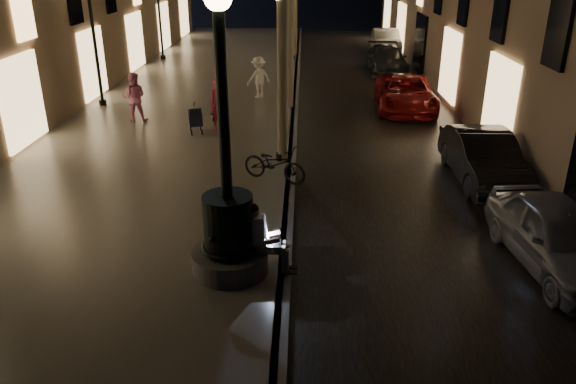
{
  "coord_description": "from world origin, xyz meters",
  "views": [
    {
      "loc": [
        0.32,
        -6.96,
        5.64
      ],
      "look_at": [
        0.04,
        3.0,
        1.36
      ],
      "focal_mm": 35.0,
      "sensor_mm": 36.0,
      "label": 1
    }
  ],
  "objects_px": {
    "car_second": "(483,158)",
    "car_fifth": "(386,41)",
    "lamp_curb_b": "(289,18)",
    "pedestrian_pink": "(134,97)",
    "seated_man_laptop": "(263,236)",
    "lamp_left_c": "(158,1)",
    "car_front": "(559,236)",
    "pedestrian_white": "(259,77)",
    "fountain_lamppost": "(228,221)",
    "stroller": "(195,118)",
    "pedestrian_red": "(219,105)",
    "lamp_curb_c": "(293,1)",
    "car_third": "(405,93)",
    "lamp_curb_a": "(280,51)",
    "lamp_left_b": "(92,23)",
    "bicycle": "(274,164)",
    "car_rear": "(387,60)"
  },
  "relations": [
    {
      "from": "fountain_lamppost",
      "to": "car_front",
      "type": "distance_m",
      "value": 6.26
    },
    {
      "from": "car_fifth",
      "to": "lamp_left_c",
      "type": "bearing_deg",
      "value": -162.54
    },
    {
      "from": "car_third",
      "to": "pedestrian_red",
      "type": "relative_size",
      "value": 2.65
    },
    {
      "from": "stroller",
      "to": "lamp_left_c",
      "type": "bearing_deg",
      "value": 92.86
    },
    {
      "from": "lamp_left_b",
      "to": "pedestrian_white",
      "type": "distance_m",
      "value": 6.48
    },
    {
      "from": "lamp_left_b",
      "to": "car_second",
      "type": "xyz_separation_m",
      "value": [
        12.45,
        -6.98,
        -2.57
      ]
    },
    {
      "from": "stroller",
      "to": "pedestrian_red",
      "type": "distance_m",
      "value": 0.89
    },
    {
      "from": "lamp_curb_c",
      "to": "car_second",
      "type": "bearing_deg",
      "value": -72.52
    },
    {
      "from": "stroller",
      "to": "car_front",
      "type": "height_order",
      "value": "car_front"
    },
    {
      "from": "car_fifth",
      "to": "car_third",
      "type": "bearing_deg",
      "value": -91.88
    },
    {
      "from": "lamp_left_c",
      "to": "pedestrian_white",
      "type": "bearing_deg",
      "value": -55.41
    },
    {
      "from": "lamp_left_b",
      "to": "car_fifth",
      "type": "distance_m",
      "value": 18.56
    },
    {
      "from": "pedestrian_pink",
      "to": "pedestrian_white",
      "type": "height_order",
      "value": "pedestrian_pink"
    },
    {
      "from": "pedestrian_pink",
      "to": "bicycle",
      "type": "distance_m",
      "value": 7.41
    },
    {
      "from": "car_third",
      "to": "bicycle",
      "type": "distance_m",
      "value": 9.16
    },
    {
      "from": "seated_man_laptop",
      "to": "lamp_curb_b",
      "type": "bearing_deg",
      "value": 89.64
    },
    {
      "from": "seated_man_laptop",
      "to": "lamp_curb_b",
      "type": "height_order",
      "value": "lamp_curb_b"
    },
    {
      "from": "car_second",
      "to": "car_fifth",
      "type": "relative_size",
      "value": 0.95
    },
    {
      "from": "car_third",
      "to": "pedestrian_white",
      "type": "bearing_deg",
      "value": 172.6
    },
    {
      "from": "car_front",
      "to": "car_second",
      "type": "xyz_separation_m",
      "value": [
        -0.15,
        4.39,
        0.01
      ]
    },
    {
      "from": "lamp_left_c",
      "to": "car_second",
      "type": "xyz_separation_m",
      "value": [
        12.45,
        -16.98,
        -2.57
      ]
    },
    {
      "from": "car_second",
      "to": "car_third",
      "type": "xyz_separation_m",
      "value": [
        -0.83,
        7.32,
        -0.03
      ]
    },
    {
      "from": "lamp_curb_c",
      "to": "pedestrian_white",
      "type": "relative_size",
      "value": 2.99
    },
    {
      "from": "lamp_curb_a",
      "to": "pedestrian_white",
      "type": "height_order",
      "value": "lamp_curb_a"
    },
    {
      "from": "stroller",
      "to": "car_rear",
      "type": "bearing_deg",
      "value": 40.96
    },
    {
      "from": "pedestrian_white",
      "to": "fountain_lamppost",
      "type": "bearing_deg",
      "value": 55.77
    },
    {
      "from": "car_front",
      "to": "pedestrian_red",
      "type": "xyz_separation_m",
      "value": [
        -7.6,
        8.17,
        0.4
      ]
    },
    {
      "from": "lamp_left_c",
      "to": "car_fifth",
      "type": "xyz_separation_m",
      "value": [
        12.6,
        3.39,
        -2.53
      ]
    },
    {
      "from": "pedestrian_white",
      "to": "bicycle",
      "type": "distance_m",
      "value": 9.05
    },
    {
      "from": "lamp_curb_c",
      "to": "car_second",
      "type": "xyz_separation_m",
      "value": [
        5.35,
        -16.98,
        -2.57
      ]
    },
    {
      "from": "lamp_curb_c",
      "to": "car_third",
      "type": "height_order",
      "value": "lamp_curb_c"
    },
    {
      "from": "bicycle",
      "to": "lamp_curb_a",
      "type": "bearing_deg",
      "value": 22.62
    },
    {
      "from": "lamp_curb_b",
      "to": "lamp_left_b",
      "type": "height_order",
      "value": "same"
    },
    {
      "from": "lamp_curb_b",
      "to": "pedestrian_pink",
      "type": "distance_m",
      "value": 7.02
    },
    {
      "from": "car_third",
      "to": "pedestrian_pink",
      "type": "height_order",
      "value": "pedestrian_pink"
    },
    {
      "from": "lamp_curb_a",
      "to": "car_fifth",
      "type": "height_order",
      "value": "lamp_curb_a"
    },
    {
      "from": "car_fifth",
      "to": "pedestrian_pink",
      "type": "height_order",
      "value": "pedestrian_pink"
    },
    {
      "from": "car_rear",
      "to": "bicycle",
      "type": "bearing_deg",
      "value": -106.76
    },
    {
      "from": "lamp_left_c",
      "to": "car_front",
      "type": "distance_m",
      "value": 24.94
    },
    {
      "from": "lamp_left_c",
      "to": "stroller",
      "type": "xyz_separation_m",
      "value": [
        4.25,
        -13.53,
        -2.54
      ]
    },
    {
      "from": "lamp_left_b",
      "to": "lamp_curb_a",
      "type": "bearing_deg",
      "value": -40.2
    },
    {
      "from": "seated_man_laptop",
      "to": "bicycle",
      "type": "bearing_deg",
      "value": 90.16
    },
    {
      "from": "fountain_lamppost",
      "to": "pedestrian_red",
      "type": "xyz_separation_m",
      "value": [
        -1.4,
        8.79,
        -0.14
      ]
    },
    {
      "from": "lamp_left_b",
      "to": "pedestrian_pink",
      "type": "height_order",
      "value": "lamp_left_b"
    },
    {
      "from": "fountain_lamppost",
      "to": "lamp_curb_a",
      "type": "distance_m",
      "value": 6.37
    },
    {
      "from": "lamp_curb_c",
      "to": "car_fifth",
      "type": "bearing_deg",
      "value": 31.63
    },
    {
      "from": "lamp_curb_b",
      "to": "car_second",
      "type": "distance_m",
      "value": 10.77
    },
    {
      "from": "seated_man_laptop",
      "to": "lamp_left_c",
      "type": "relative_size",
      "value": 0.28
    },
    {
      "from": "lamp_left_c",
      "to": "pedestrian_red",
      "type": "distance_m",
      "value": 14.29
    },
    {
      "from": "lamp_curb_a",
      "to": "lamp_left_c",
      "type": "relative_size",
      "value": 1.0
    }
  ]
}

